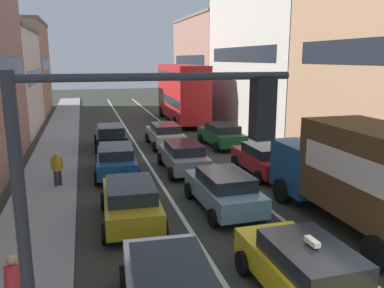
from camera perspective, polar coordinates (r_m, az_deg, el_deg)
The scene contains 17 objects.
sidewalk_left at distance 26.38m, azimuth -18.99°, elevation -0.49°, with size 2.60×64.00×0.14m, color #959595.
lane_stripe_left at distance 26.52m, azimuth -8.16°, elevation -0.01°, with size 0.16×60.00×0.01m, color silver.
lane_stripe_right at distance 27.14m, azimuth -1.03°, elevation 0.40°, with size 0.16×60.00×0.01m, color silver.
building_row_right at distance 31.05m, azimuth 13.30°, elevation 11.56°, with size 7.20×43.90×11.03m.
traffic_light_pole at distance 5.21m, azimuth -9.78°, elevation -8.17°, with size 3.58×0.38×5.50m.
removalist_box_truck at distance 13.94m, azimuth 23.38°, elevation -3.88°, with size 2.72×7.71×3.58m.
taxi_centre_lane_front at distance 9.94m, azimuth 16.29°, elevation -17.26°, with size 2.11×4.32×1.66m.
sedan_centre_lane_second at distance 14.94m, azimuth 4.62°, elevation -6.54°, with size 2.16×4.35×1.49m.
wagon_left_lane_second at distance 13.89m, azimuth -8.90°, elevation -8.14°, with size 2.19×4.36×1.49m.
hatchback_centre_lane_third at distance 19.85m, azimuth -1.27°, elevation -1.73°, with size 2.10×4.32×1.49m.
sedan_left_lane_third at distance 19.52m, azimuth -10.96°, elevation -2.20°, with size 2.25×4.39×1.49m.
coupe_centre_lane_fourth at distance 25.55m, azimuth -3.95°, elevation 1.43°, with size 2.06×4.30×1.49m.
sedan_left_lane_fourth at distance 25.47m, azimuth -11.72°, elevation 1.16°, with size 2.12×4.33×1.49m.
sedan_right_lane_behind_truck at distance 19.66m, azimuth 10.44°, elevation -2.08°, with size 2.06×4.30×1.49m.
wagon_right_lane_far at distance 25.49m, azimuth 4.30°, elevation 1.40°, with size 2.23×4.38×1.49m.
bus_mid_queue_primary at distance 35.04m, azimuth -1.52°, elevation 7.77°, with size 3.01×10.56×5.06m.
pedestrian_near_kerb at distance 18.16m, azimuth -19.02°, elevation -3.27°, with size 0.51×0.34×1.66m.
Camera 1 is at (-4.88, -5.72, 5.63)m, focal length 36.69 mm.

